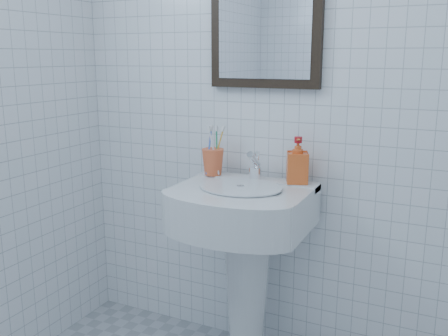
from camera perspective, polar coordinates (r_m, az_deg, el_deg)
The scene contains 6 objects.
wall_back at distance 2.18m, azimuth 8.70°, elevation 9.22°, with size 2.20×0.02×2.50m, color white.
washbasin at distance 2.18m, azimuth 2.43°, elevation -8.90°, with size 0.56×0.41×0.85m.
faucet at distance 2.18m, azimuth 3.56°, elevation 0.03°, with size 0.05×0.12×0.14m.
toothbrush_cup at distance 2.26m, azimuth -1.28°, elevation 0.71°, with size 0.10×0.10×0.12m, color #E85D33, non-canonical shape.
soap_dispenser at distance 2.13m, azimuth 8.40°, elevation 0.89°, with size 0.09×0.09×0.20m, color #DB5815.
wall_mirror at distance 2.22m, azimuth 4.75°, elevation 17.12°, with size 0.50×0.04×0.62m.
Camera 1 is at (0.64, -0.88, 1.38)m, focal length 40.00 mm.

